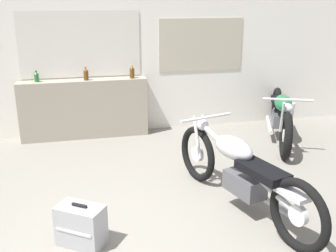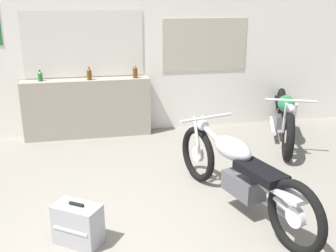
{
  "view_description": "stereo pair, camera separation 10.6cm",
  "coord_description": "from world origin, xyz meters",
  "px_view_note": "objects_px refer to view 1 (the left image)",
  "views": [
    {
      "loc": [
        0.06,
        -2.61,
        2.04
      ],
      "look_at": [
        0.99,
        1.39,
        0.7
      ],
      "focal_mm": 42.0,
      "sensor_mm": 36.0,
      "label": 1
    },
    {
      "loc": [
        0.16,
        -2.63,
        2.04
      ],
      "look_at": [
        0.99,
        1.39,
        0.7
      ],
      "focal_mm": 42.0,
      "sensor_mm": 36.0,
      "label": 2
    }
  ],
  "objects_px": {
    "bottle_left_center": "(86,74)",
    "bottle_center": "(132,72)",
    "motorcycle_green": "(281,115)",
    "hard_case_silver": "(81,225)",
    "motorcycle_silver": "(241,172)",
    "bottle_leftmost": "(36,77)"
  },
  "relations": [
    {
      "from": "bottle_leftmost",
      "to": "motorcycle_green",
      "type": "relative_size",
      "value": 0.08
    },
    {
      "from": "motorcycle_silver",
      "to": "motorcycle_green",
      "type": "relative_size",
      "value": 1.08
    },
    {
      "from": "motorcycle_silver",
      "to": "bottle_center",
      "type": "bearing_deg",
      "value": 105.55
    },
    {
      "from": "bottle_center",
      "to": "motorcycle_silver",
      "type": "relative_size",
      "value": 0.1
    },
    {
      "from": "bottle_left_center",
      "to": "bottle_center",
      "type": "xyz_separation_m",
      "value": [
        0.68,
        0.0,
        0.0
      ]
    },
    {
      "from": "bottle_center",
      "to": "hard_case_silver",
      "type": "bearing_deg",
      "value": -107.11
    },
    {
      "from": "motorcycle_silver",
      "to": "motorcycle_green",
      "type": "distance_m",
      "value": 2.25
    },
    {
      "from": "motorcycle_green",
      "to": "bottle_left_center",
      "type": "bearing_deg",
      "value": 164.62
    },
    {
      "from": "motorcycle_green",
      "to": "hard_case_silver",
      "type": "distance_m",
      "value": 3.59
    },
    {
      "from": "motorcycle_green",
      "to": "bottle_center",
      "type": "bearing_deg",
      "value": 159.94
    },
    {
      "from": "bottle_leftmost",
      "to": "bottle_left_center",
      "type": "height_order",
      "value": "bottle_left_center"
    },
    {
      "from": "bottle_center",
      "to": "motorcycle_green",
      "type": "xyz_separation_m",
      "value": [
        2.1,
        -0.77,
        -0.59
      ]
    },
    {
      "from": "bottle_leftmost",
      "to": "hard_case_silver",
      "type": "distance_m",
      "value": 2.99
    },
    {
      "from": "bottle_left_center",
      "to": "hard_case_silver",
      "type": "distance_m",
      "value": 2.91
    },
    {
      "from": "bottle_leftmost",
      "to": "motorcycle_silver",
      "type": "bearing_deg",
      "value": -51.01
    },
    {
      "from": "bottle_left_center",
      "to": "bottle_center",
      "type": "height_order",
      "value": "bottle_center"
    },
    {
      "from": "bottle_left_center",
      "to": "bottle_center",
      "type": "distance_m",
      "value": 0.68
    },
    {
      "from": "bottle_leftmost",
      "to": "motorcycle_green",
      "type": "bearing_deg",
      "value": -13.05
    },
    {
      "from": "bottle_center",
      "to": "motorcycle_green",
      "type": "relative_size",
      "value": 0.1
    },
    {
      "from": "bottle_leftmost",
      "to": "hard_case_silver",
      "type": "relative_size",
      "value": 0.35
    },
    {
      "from": "bottle_left_center",
      "to": "bottle_leftmost",
      "type": "bearing_deg",
      "value": 176.59
    },
    {
      "from": "bottle_leftmost",
      "to": "motorcycle_silver",
      "type": "relative_size",
      "value": 0.08
    }
  ]
}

